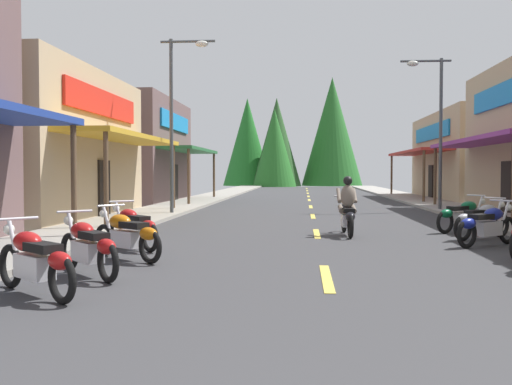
{
  "coord_description": "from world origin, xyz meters",
  "views": [
    {
      "loc": [
        -0.38,
        -0.59,
        1.68
      ],
      "look_at": [
        -2.26,
        22.73,
        0.85
      ],
      "focal_mm": 40.9,
      "sensor_mm": 36.0,
      "label": 1
    }
  ],
  "objects_px": {
    "streetlamp_left": "(179,102)",
    "motorcycle_parked_right_5": "(482,220)",
    "motorcycle_parked_left_0": "(35,260)",
    "motorcycle_parked_left_3": "(133,227)",
    "motorcycle_parked_right_6": "(463,215)",
    "motorcycle_parked_left_1": "(88,246)",
    "motorcycle_parked_left_2": "(127,234)",
    "motorcycle_parked_right_4": "(487,225)",
    "streetlamp_right": "(433,113)",
    "rider_cruising_lead": "(347,211)"
  },
  "relations": [
    {
      "from": "streetlamp_left",
      "to": "motorcycle_parked_left_3",
      "type": "bearing_deg",
      "value": -83.8
    },
    {
      "from": "rider_cruising_lead",
      "to": "streetlamp_left",
      "type": "bearing_deg",
      "value": 39.85
    },
    {
      "from": "streetlamp_left",
      "to": "rider_cruising_lead",
      "type": "relative_size",
      "value": 3.14
    },
    {
      "from": "streetlamp_right",
      "to": "motorcycle_parked_left_2",
      "type": "relative_size",
      "value": 3.7
    },
    {
      "from": "motorcycle_parked_right_5",
      "to": "motorcycle_parked_right_6",
      "type": "bearing_deg",
      "value": 52.44
    },
    {
      "from": "motorcycle_parked_right_6",
      "to": "motorcycle_parked_left_3",
      "type": "relative_size",
      "value": 1.12
    },
    {
      "from": "motorcycle_parked_left_2",
      "to": "motorcycle_parked_left_3",
      "type": "relative_size",
      "value": 1.09
    },
    {
      "from": "streetlamp_right",
      "to": "motorcycle_parked_left_3",
      "type": "relative_size",
      "value": 4.03
    },
    {
      "from": "streetlamp_right",
      "to": "motorcycle_parked_right_5",
      "type": "bearing_deg",
      "value": -95.77
    },
    {
      "from": "motorcycle_parked_right_4",
      "to": "motorcycle_parked_right_6",
      "type": "distance_m",
      "value": 3.07
    },
    {
      "from": "motorcycle_parked_left_2",
      "to": "motorcycle_parked_left_3",
      "type": "height_order",
      "value": "same"
    },
    {
      "from": "motorcycle_parked_left_0",
      "to": "motorcycle_parked_right_6",
      "type": "bearing_deg",
      "value": -92.83
    },
    {
      "from": "motorcycle_parked_left_1",
      "to": "motorcycle_parked_left_3",
      "type": "relative_size",
      "value": 1.01
    },
    {
      "from": "motorcycle_parked_right_5",
      "to": "motorcycle_parked_left_3",
      "type": "distance_m",
      "value": 8.48
    },
    {
      "from": "motorcycle_parked_left_1",
      "to": "motorcycle_parked_left_0",
      "type": "bearing_deg",
      "value": 129.52
    },
    {
      "from": "motorcycle_parked_right_4",
      "to": "motorcycle_parked_right_6",
      "type": "relative_size",
      "value": 0.97
    },
    {
      "from": "motorcycle_parked_right_4",
      "to": "rider_cruising_lead",
      "type": "relative_size",
      "value": 0.81
    },
    {
      "from": "motorcycle_parked_right_6",
      "to": "streetlamp_right",
      "type": "bearing_deg",
      "value": 47.5
    },
    {
      "from": "streetlamp_left",
      "to": "motorcycle_parked_left_0",
      "type": "distance_m",
      "value": 15.01
    },
    {
      "from": "rider_cruising_lead",
      "to": "motorcycle_parked_right_6",
      "type": "bearing_deg",
      "value": -73.99
    },
    {
      "from": "motorcycle_parked_right_6",
      "to": "motorcycle_parked_left_1",
      "type": "xyz_separation_m",
      "value": [
        -7.86,
        -7.49,
        0.0
      ]
    },
    {
      "from": "motorcycle_parked_right_4",
      "to": "motorcycle_parked_left_1",
      "type": "xyz_separation_m",
      "value": [
        -7.57,
        -4.43,
        0.0
      ]
    },
    {
      "from": "streetlamp_left",
      "to": "motorcycle_parked_right_6",
      "type": "distance_m",
      "value": 11.35
    },
    {
      "from": "streetlamp_left",
      "to": "motorcycle_parked_right_4",
      "type": "xyz_separation_m",
      "value": [
        8.87,
        -8.54,
        -3.84
      ]
    },
    {
      "from": "motorcycle_parked_right_4",
      "to": "motorcycle_parked_left_2",
      "type": "xyz_separation_m",
      "value": [
        -7.48,
        -2.66,
        0.0
      ]
    },
    {
      "from": "rider_cruising_lead",
      "to": "motorcycle_parked_left_0",
      "type": "bearing_deg",
      "value": 146.8
    },
    {
      "from": "streetlamp_left",
      "to": "motorcycle_parked_left_1",
      "type": "height_order",
      "value": "streetlamp_left"
    },
    {
      "from": "motorcycle_parked_right_6",
      "to": "motorcycle_parked_right_4",
      "type": "bearing_deg",
      "value": -130.97
    },
    {
      "from": "motorcycle_parked_left_1",
      "to": "rider_cruising_lead",
      "type": "distance_m",
      "value": 7.9
    },
    {
      "from": "motorcycle_parked_left_0",
      "to": "motorcycle_parked_left_3",
      "type": "height_order",
      "value": "same"
    },
    {
      "from": "streetlamp_right",
      "to": "rider_cruising_lead",
      "type": "xyz_separation_m",
      "value": [
        -4.3,
        -9.68,
        -3.52
      ]
    },
    {
      "from": "motorcycle_parked_right_6",
      "to": "motorcycle_parked_left_0",
      "type": "bearing_deg",
      "value": -167.4
    },
    {
      "from": "streetlamp_left",
      "to": "motorcycle_parked_left_3",
      "type": "height_order",
      "value": "streetlamp_left"
    },
    {
      "from": "motorcycle_parked_left_0",
      "to": "rider_cruising_lead",
      "type": "distance_m",
      "value": 9.24
    },
    {
      "from": "streetlamp_right",
      "to": "motorcycle_parked_left_2",
      "type": "bearing_deg",
      "value": -121.59
    },
    {
      "from": "motorcycle_parked_right_5",
      "to": "motorcycle_parked_left_1",
      "type": "distance_m",
      "value": 9.76
    },
    {
      "from": "streetlamp_left",
      "to": "motorcycle_parked_left_3",
      "type": "xyz_separation_m",
      "value": [
        1.05,
        -9.63,
        -3.84
      ]
    },
    {
      "from": "streetlamp_left",
      "to": "motorcycle_parked_right_5",
      "type": "relative_size",
      "value": 3.83
    },
    {
      "from": "streetlamp_left",
      "to": "motorcycle_parked_left_1",
      "type": "distance_m",
      "value": 13.6
    },
    {
      "from": "streetlamp_left",
      "to": "streetlamp_right",
      "type": "relative_size",
      "value": 1.05
    },
    {
      "from": "motorcycle_parked_left_1",
      "to": "motorcycle_parked_left_2",
      "type": "distance_m",
      "value": 1.78
    },
    {
      "from": "motorcycle_parked_right_5",
      "to": "motorcycle_parked_left_0",
      "type": "xyz_separation_m",
      "value": [
        -8.03,
        -7.29,
        0.0
      ]
    },
    {
      "from": "motorcycle_parked_right_5",
      "to": "motorcycle_parked_left_1",
      "type": "height_order",
      "value": "same"
    },
    {
      "from": "streetlamp_left",
      "to": "motorcycle_parked_right_5",
      "type": "bearing_deg",
      "value": -38.09
    },
    {
      "from": "streetlamp_left",
      "to": "motorcycle_parked_right_4",
      "type": "bearing_deg",
      "value": -43.92
    },
    {
      "from": "motorcycle_parked_right_6",
      "to": "streetlamp_left",
      "type": "bearing_deg",
      "value": 113.48
    },
    {
      "from": "motorcycle_parked_right_5",
      "to": "motorcycle_parked_left_1",
      "type": "bearing_deg",
      "value": 178.93
    },
    {
      "from": "motorcycle_parked_left_3",
      "to": "motorcycle_parked_left_1",
      "type": "bearing_deg",
      "value": 139.99
    },
    {
      "from": "streetlamp_left",
      "to": "motorcycle_parked_left_1",
      "type": "xyz_separation_m",
      "value": [
        1.3,
        -12.98,
        -3.84
      ]
    },
    {
      "from": "streetlamp_left",
      "to": "motorcycle_parked_left_2",
      "type": "bearing_deg",
      "value": -82.91
    }
  ]
}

